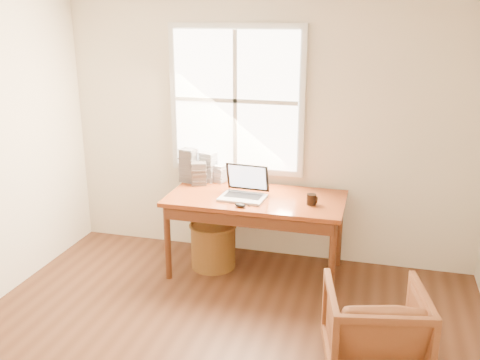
% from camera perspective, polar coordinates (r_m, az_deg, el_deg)
% --- Properties ---
extents(room_shell, '(4.04, 4.54, 2.64)m').
position_cam_1_polar(room_shell, '(3.20, -5.40, -1.44)').
color(room_shell, '#512E1C').
rests_on(room_shell, ground).
extents(desk, '(1.60, 0.80, 0.04)m').
position_cam_1_polar(desk, '(4.87, 1.72, -1.99)').
color(desk, brown).
rests_on(desk, room_shell).
extents(armchair, '(0.77, 0.79, 0.61)m').
position_cam_1_polar(armchair, '(3.87, 14.15, -15.07)').
color(armchair, brown).
rests_on(armchair, room_shell).
extents(wicker_stool, '(0.48, 0.48, 0.42)m').
position_cam_1_polar(wicker_stool, '(5.16, -2.87, -7.01)').
color(wicker_stool, brown).
rests_on(wicker_stool, room_shell).
extents(laptop, '(0.44, 0.46, 0.31)m').
position_cam_1_polar(laptop, '(4.74, 0.28, -0.26)').
color(laptop, '#ABAEB2').
rests_on(laptop, desk).
extents(mouse, '(0.11, 0.08, 0.03)m').
position_cam_1_polar(mouse, '(4.59, 0.03, -2.71)').
color(mouse, black).
rests_on(mouse, desk).
extents(coffee_mug, '(0.10, 0.10, 0.09)m').
position_cam_1_polar(coffee_mug, '(4.68, 7.62, -2.06)').
color(coffee_mug, black).
rests_on(coffee_mug, desk).
extents(cd_stack_a, '(0.17, 0.16, 0.29)m').
position_cam_1_polar(cd_stack_a, '(5.28, -3.39, 1.41)').
color(cd_stack_a, silver).
rests_on(cd_stack_a, desk).
extents(cd_stack_b, '(0.17, 0.16, 0.22)m').
position_cam_1_polar(cd_stack_b, '(5.18, -4.40, 0.67)').
color(cd_stack_b, '#26262B').
rests_on(cd_stack_b, desk).
extents(cd_stack_c, '(0.16, 0.15, 0.33)m').
position_cam_1_polar(cd_stack_c, '(5.27, -5.53, 1.59)').
color(cd_stack_c, gray).
rests_on(cd_stack_c, desk).
extents(cd_stack_d, '(0.17, 0.16, 0.17)m').
position_cam_1_polar(cd_stack_d, '(5.27, -2.27, 0.76)').
color(cd_stack_d, silver).
rests_on(cd_stack_d, desk).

